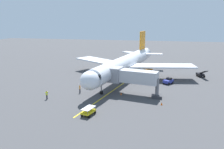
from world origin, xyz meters
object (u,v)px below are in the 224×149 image
Objects in this scene: jet_bridge at (130,77)px; ground_crew_loader at (80,89)px; belt_loader_portside at (201,74)px; ground_crew_marshaller at (47,95)px; tug_near_nose at (168,81)px; baggage_cart_starboard_side at (88,111)px; ground_crew_wing_walker at (126,70)px; safety_cone_nose_right at (162,104)px; airplane at (125,64)px; safety_cone_nose_left at (121,94)px.

jet_bridge reaches higher than ground_crew_loader.
jet_bridge is 2.43× the size of belt_loader_portside.
belt_loader_portside is (-31.86, -25.27, -0.17)m from ground_crew_marshaller.
tug_near_nose is (-7.91, -9.69, -3.06)m from jet_bridge.
ground_crew_marshaller is at bearing -28.54° from baggage_cart_starboard_side.
ground_crew_wing_walker is (3.88, -18.84, -2.88)m from jet_bridge.
safety_cone_nose_right is (-16.92, 3.55, -0.61)m from ground_crew_loader.
ground_crew_wing_walker and ground_crew_loader have the same top height.
jet_bridge is 16.92m from ground_crew_marshaller.
jet_bridge is at bearing 50.76° from tug_near_nose.
jet_bridge reaches higher than belt_loader_portside.
airplane is 3.48× the size of jet_bridge.
baggage_cart_starboard_side is (21.58, 30.87, -0.06)m from belt_loader_portside.
jet_bridge is 12.88m from tug_near_nose.
tug_near_nose is 14.29m from safety_cone_nose_left.
ground_crew_loader is 0.60× the size of baggage_cart_starboard_side.
tug_near_nose is 14.85m from safety_cone_nose_right.
airplane reaches higher than jet_bridge.
ground_crew_wing_walker is 0.62× the size of tug_near_nose.
ground_crew_marshaller is 21.92m from safety_cone_nose_right.
safety_cone_nose_right is (-8.21, 4.20, 0.00)m from safety_cone_nose_left.
belt_loader_portside is at bearing -143.06° from ground_crew_loader.
jet_bridge is 6.73× the size of ground_crew_loader.
tug_near_nose is 12.48m from belt_loader_portside.
belt_loader_portside reaches higher than ground_crew_marshaller.
airplane reaches higher than safety_cone_nose_left.
safety_cone_nose_right is at bearing 152.93° from safety_cone_nose_left.
ground_crew_wing_walker is at bearing -107.71° from ground_crew_loader.
tug_near_nose reaches higher than baggage_cart_starboard_side.
ground_crew_loader is 8.75m from safety_cone_nose_left.
airplane reaches higher than tug_near_nose.
baggage_cart_starboard_side is at bearing 31.42° from safety_cone_nose_right.
safety_cone_nose_left is at bearing -157.42° from ground_crew_marshaller.
airplane is at bearing -75.91° from jet_bridge.
belt_loader_portside is (-19.57, -6.59, -3.29)m from airplane.
safety_cone_nose_left is (18.21, 19.60, -0.44)m from belt_loader_portside.
tug_near_nose is (-23.24, -16.25, -0.18)m from ground_crew_marshaller.
jet_bridge is at bearing 101.65° from ground_crew_wing_walker.
ground_crew_marshaller is 0.62× the size of tug_near_nose.
baggage_cart_starboard_side is at bearing 87.85° from ground_crew_wing_walker.
baggage_cart_starboard_side reaches higher than safety_cone_nose_right.
ground_crew_loader is 0.36× the size of belt_loader_portside.
jet_bridge is (-3.04, 12.12, -0.24)m from airplane.
ground_crew_marshaller is 14.79m from safety_cone_nose_left.
ground_crew_loader is at bearing 61.70° from airplane.
baggage_cart_starboard_side is 13.57m from safety_cone_nose_right.
airplane reaches higher than ground_crew_loader.
belt_loader_portside is 25.82m from safety_cone_nose_right.
ground_crew_wing_walker is 3.11× the size of safety_cone_nose_right.
ground_crew_wing_walker is 0.36× the size of belt_loader_portside.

